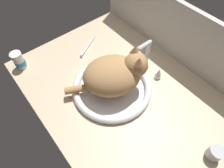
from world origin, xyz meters
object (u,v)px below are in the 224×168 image
(toothbrush, at_px, (88,47))
(pill_bottle, at_px, (19,61))
(sink_basin, at_px, (112,87))
(faucet, at_px, (146,58))
(metal_jar, at_px, (215,153))
(cat, at_px, (116,74))

(toothbrush, bearing_deg, pill_bottle, -106.30)
(sink_basin, distance_m, toothbrush, 0.31)
(faucet, bearing_deg, toothbrush, -155.23)
(sink_basin, xyz_separation_m, faucet, (0.00, 0.21, 0.05))
(toothbrush, bearing_deg, metal_jar, 2.11)
(sink_basin, relative_size, faucet, 1.75)
(faucet, xyz_separation_m, metal_jar, (0.47, -0.11, -0.04))
(sink_basin, height_order, cat, cat)
(faucet, relative_size, metal_jar, 3.65)
(metal_jar, bearing_deg, sink_basin, -168.09)
(faucet, xyz_separation_m, cat, (0.01, -0.19, 0.04))
(sink_basin, relative_size, toothbrush, 2.39)
(cat, relative_size, toothbrush, 2.30)
(toothbrush, bearing_deg, sink_basin, -13.37)
(sink_basin, bearing_deg, toothbrush, 166.63)
(faucet, height_order, toothbrush, faucet)
(metal_jar, height_order, toothbrush, metal_jar)
(toothbrush, bearing_deg, faucet, 24.77)
(faucet, distance_m, toothbrush, 0.33)
(metal_jar, distance_m, toothbrush, 0.77)
(cat, relative_size, pill_bottle, 3.79)
(faucet, distance_m, cat, 0.20)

